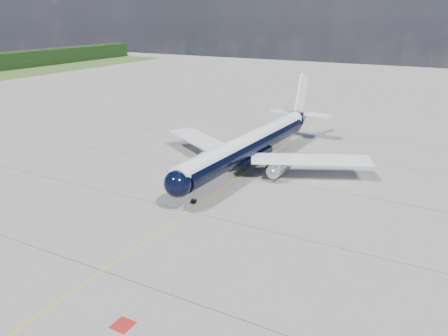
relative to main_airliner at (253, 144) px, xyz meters
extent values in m
plane|color=gray|center=(-0.05, 1.51, -3.97)|extent=(320.00, 320.00, 0.00)
cube|color=yellow|center=(-0.05, -3.49, -3.97)|extent=(0.16, 160.00, 0.01)
cube|color=maroon|center=(6.75, -38.49, -3.97)|extent=(1.60, 1.60, 0.01)
cylinder|color=black|center=(-0.06, -1.23, -0.18)|extent=(5.09, 34.46, 3.43)
sphere|color=black|center=(-0.94, -19.28, -0.18)|extent=(3.60, 3.60, 3.43)
cone|color=black|center=(0.97, 19.98, 0.37)|extent=(3.74, 6.48, 3.43)
cylinder|color=white|center=(-0.06, -1.23, 0.68)|extent=(4.43, 36.23, 2.68)
cube|color=black|center=(-0.94, -19.46, 0.32)|extent=(2.22, 1.19, 0.50)
cube|color=white|center=(-9.47, 0.58, -0.99)|extent=(17.22, 12.76, 0.29)
cube|color=white|center=(9.48, -0.34, -0.99)|extent=(17.62, 11.48, 0.29)
cube|color=black|center=(-0.06, -1.23, -1.44)|extent=(4.23, 9.21, 0.90)
cylinder|color=#BBBBC3|center=(-6.01, -2.75, -2.03)|extent=(2.22, 4.25, 2.02)
cylinder|color=#BBBBC3|center=(5.72, -3.32, -2.03)|extent=(2.22, 4.25, 2.02)
sphere|color=gray|center=(-6.11, -4.65, -2.03)|extent=(1.04, 1.04, 0.99)
sphere|color=gray|center=(5.63, -5.22, -2.03)|extent=(1.04, 1.04, 0.99)
cube|color=white|center=(-6.00, -2.57, -1.35)|extent=(0.34, 2.90, 0.99)
cube|color=white|center=(5.73, -3.14, -1.35)|extent=(0.34, 2.90, 0.99)
cube|color=white|center=(0.95, 19.53, 4.97)|extent=(0.57, 5.74, 7.70)
cube|color=white|center=(0.97, 19.98, 1.09)|extent=(11.87, 3.46, 0.20)
cylinder|color=gray|center=(-0.78, -16.12, -2.84)|extent=(0.17, 0.17, 1.90)
cylinder|color=black|center=(-0.96, -16.11, -3.65)|extent=(0.19, 0.64, 0.63)
cylinder|color=black|center=(-0.60, -16.13, -3.65)|extent=(0.19, 0.64, 0.63)
cylinder|color=gray|center=(-2.88, 0.26, -2.75)|extent=(0.25, 0.25, 1.72)
cylinder|color=gray|center=(2.89, -0.02, -2.75)|extent=(0.25, 0.25, 1.72)
cylinder|color=black|center=(-2.91, -0.23, -3.47)|extent=(0.45, 1.01, 0.99)
cylinder|color=black|center=(-2.86, 0.76, -3.47)|extent=(0.45, 1.01, 0.99)
cylinder|color=black|center=(2.87, -0.51, -3.47)|extent=(0.45, 1.01, 0.99)
cylinder|color=black|center=(2.92, 0.48, -3.47)|extent=(0.45, 1.01, 0.99)
camera|label=1|loc=(27.10, -59.40, 19.05)|focal=35.00mm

